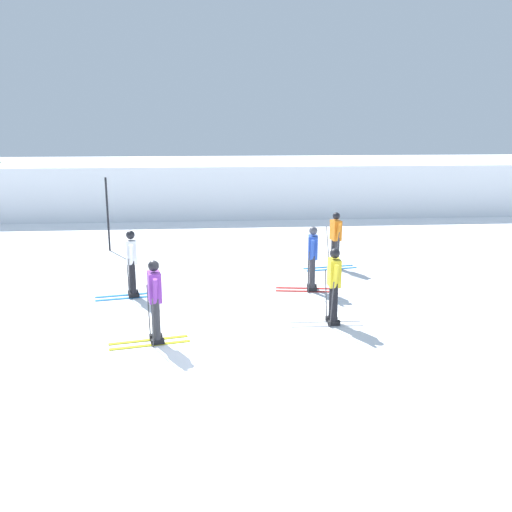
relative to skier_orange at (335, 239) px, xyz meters
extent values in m
plane|color=white|center=(-3.82, -5.98, -0.92)|extent=(120.00, 120.00, 0.00)
cube|color=white|center=(-3.82, 12.31, 0.27)|extent=(80.00, 7.60, 2.38)
cube|color=#237AC6|center=(-0.11, -0.16, -0.91)|extent=(1.59, 0.38, 0.02)
cube|color=#237AC6|center=(-0.16, 0.11, -0.91)|extent=(1.59, 0.38, 0.02)
cube|color=black|center=(0.04, -0.14, -0.85)|extent=(0.28, 0.17, 0.10)
cube|color=black|center=(-0.02, 0.14, -0.85)|extent=(0.28, 0.17, 0.10)
cylinder|color=#2D2D33|center=(0.04, -0.14, -0.37)|extent=(0.14, 0.14, 0.85)
cylinder|color=#2D2D33|center=(-0.02, 0.14, -0.37)|extent=(0.14, 0.14, 0.85)
cube|color=orange|center=(0.01, 0.00, 0.25)|extent=(0.31, 0.42, 0.60)
cylinder|color=orange|center=(0.04, -0.25, 0.24)|extent=(0.13, 0.27, 0.55)
cylinder|color=orange|center=(-0.06, 0.24, 0.24)|extent=(0.13, 0.27, 0.55)
sphere|color=black|center=(0.01, 0.00, 0.68)|extent=(0.22, 0.22, 0.22)
cylinder|color=#38383D|center=(-0.03, -0.34, -0.32)|extent=(0.09, 0.34, 1.21)
cylinder|color=#38383D|center=(-0.15, 0.31, -0.32)|extent=(0.09, 0.34, 1.21)
cube|color=silver|center=(-1.24, -4.87, -0.91)|extent=(1.60, 0.13, 0.02)
cube|color=silver|center=(-1.24, -4.59, -0.91)|extent=(1.60, 0.13, 0.02)
cube|color=black|center=(-1.09, -4.87, -0.85)|extent=(0.26, 0.13, 0.10)
cube|color=black|center=(-1.09, -4.59, -0.85)|extent=(0.26, 0.13, 0.10)
cylinder|color=black|center=(-1.09, -4.87, -0.37)|extent=(0.14, 0.14, 0.85)
cylinder|color=black|center=(-1.09, -4.59, -0.37)|extent=(0.14, 0.14, 0.85)
cube|color=yellow|center=(-1.09, -4.73, 0.25)|extent=(0.25, 0.39, 0.60)
cylinder|color=yellow|center=(-1.12, -4.98, 0.24)|extent=(0.10, 0.26, 0.55)
cylinder|color=yellow|center=(-1.10, -4.48, 0.24)|extent=(0.10, 0.26, 0.55)
sphere|color=black|center=(-1.09, -4.73, 0.68)|extent=(0.22, 0.22, 0.22)
cylinder|color=#38383D|center=(-1.20, -5.08, -0.36)|extent=(0.03, 0.32, 1.11)
cylinder|color=#38383D|center=(-1.18, -4.39, -0.36)|extent=(0.03, 0.32, 1.11)
cube|color=red|center=(-1.26, -2.32, -0.91)|extent=(1.59, 0.34, 0.02)
cube|color=red|center=(-1.22, -2.05, -0.91)|extent=(1.59, 0.34, 0.02)
cube|color=black|center=(-1.11, -2.35, -0.85)|extent=(0.28, 0.16, 0.10)
cube|color=black|center=(-1.07, -2.07, -0.85)|extent=(0.28, 0.16, 0.10)
cylinder|color=#2D2D33|center=(-1.11, -2.35, -0.37)|extent=(0.14, 0.14, 0.85)
cylinder|color=#2D2D33|center=(-1.07, -2.07, -0.37)|extent=(0.14, 0.14, 0.85)
cube|color=#284CB7|center=(-1.09, -2.21, 0.25)|extent=(0.30, 0.41, 0.60)
cylinder|color=#284CB7|center=(-1.15, -2.45, 0.24)|extent=(0.13, 0.27, 0.55)
cylinder|color=#284CB7|center=(-1.07, -1.96, 0.24)|extent=(0.13, 0.27, 0.55)
sphere|color=#4C4C56|center=(-1.09, -2.21, 0.68)|extent=(0.22, 0.22, 0.22)
cylinder|color=#38383D|center=(-1.25, -2.55, -0.34)|extent=(0.07, 0.29, 1.16)
cylinder|color=#38383D|center=(-1.14, -1.84, -0.34)|extent=(0.07, 0.29, 1.16)
cube|color=gold|center=(-4.99, -5.65, -0.91)|extent=(1.58, 0.42, 0.02)
cube|color=gold|center=(-5.05, -5.38, -0.91)|extent=(1.58, 0.42, 0.02)
cube|color=black|center=(-4.84, -5.62, -0.85)|extent=(0.28, 0.17, 0.10)
cube|color=black|center=(-4.90, -5.35, -0.85)|extent=(0.28, 0.17, 0.10)
cylinder|color=#2D2D33|center=(-4.84, -5.62, -0.37)|extent=(0.14, 0.14, 0.85)
cylinder|color=#2D2D33|center=(-4.90, -5.35, -0.37)|extent=(0.14, 0.14, 0.85)
cube|color=purple|center=(-4.87, -5.49, 0.25)|extent=(0.31, 0.42, 0.60)
cylinder|color=purple|center=(-4.84, -5.73, 0.24)|extent=(0.14, 0.27, 0.55)
cylinder|color=purple|center=(-4.94, -5.24, 0.24)|extent=(0.14, 0.27, 0.55)
sphere|color=black|center=(-4.87, -5.49, 0.68)|extent=(0.22, 0.22, 0.22)
cylinder|color=#38383D|center=(-4.89, -5.86, -0.37)|extent=(0.08, 0.29, 1.09)
cylinder|color=#38383D|center=(-5.04, -5.16, -0.37)|extent=(0.08, 0.29, 1.09)
cube|color=#237AC6|center=(-5.84, -2.51, -0.91)|extent=(1.59, 0.39, 0.02)
cube|color=#237AC6|center=(-5.90, -2.24, -0.91)|extent=(1.59, 0.39, 0.02)
cube|color=black|center=(-5.70, -2.49, -0.85)|extent=(0.28, 0.17, 0.10)
cube|color=black|center=(-5.75, -2.21, -0.85)|extent=(0.28, 0.17, 0.10)
cylinder|color=black|center=(-5.70, -2.49, -0.37)|extent=(0.14, 0.14, 0.85)
cylinder|color=black|center=(-5.75, -2.21, -0.37)|extent=(0.14, 0.14, 0.85)
cube|color=white|center=(-5.72, -2.35, 0.25)|extent=(0.31, 0.42, 0.60)
cylinder|color=white|center=(-5.70, -2.60, 0.24)|extent=(0.14, 0.27, 0.55)
cylinder|color=white|center=(-5.79, -2.11, 0.24)|extent=(0.14, 0.27, 0.55)
sphere|color=black|center=(-5.72, -2.35, 0.68)|extent=(0.22, 0.22, 0.22)
cylinder|color=#38383D|center=(-5.76, -2.66, -0.36)|extent=(0.10, 0.40, 1.11)
cylinder|color=#38383D|center=(-5.88, -2.07, -0.36)|extent=(0.10, 0.40, 1.11)
cylinder|color=black|center=(-7.18, 2.95, 0.34)|extent=(0.07, 0.07, 2.51)
camera|label=1|loc=(-3.78, -16.34, 3.48)|focal=39.70mm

